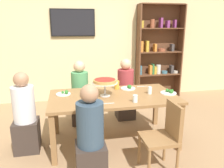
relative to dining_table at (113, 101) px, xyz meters
The scene contains 20 objects.
ground_plane 0.66m from the dining_table, ahead, with size 12.00×12.00×0.00m, color #9E7A56.
rear_partition 2.32m from the dining_table, 90.00° to the left, with size 8.00×0.12×2.80m, color beige.
dining_table is the anchor object (origin of this frame).
bookshelf 2.58m from the dining_table, 52.58° to the left, with size 1.10×0.30×2.21m.
television 2.43m from the dining_table, 102.49° to the left, with size 0.97×0.05×0.59m.
diner_far_left 0.91m from the dining_table, 119.57° to the left, with size 0.34×0.34×1.15m.
diner_head_west 1.27m from the dining_table, behind, with size 0.34×0.34×1.15m.
diner_near_left 0.94m from the dining_table, 118.07° to the right, with size 0.34×0.34×1.15m.
diner_far_right 0.94m from the dining_table, 63.78° to the left, with size 0.34×0.34×1.15m.
chair_near_right 0.95m from the dining_table, 61.16° to the right, with size 0.40×0.40×0.87m.
deep_dish_pizza_stand 0.31m from the dining_table, behind, with size 0.37×0.37×0.25m.
salad_plate_near_diner 0.44m from the dining_table, 42.97° to the left, with size 0.24×0.24×0.07m.
salad_plate_far_diner 0.74m from the dining_table, 164.64° to the left, with size 0.22×0.22×0.07m.
salad_plate_spare 0.86m from the dining_table, ahead, with size 0.24×0.24×0.07m.
beer_glass_amber_tall 0.38m from the dining_table, 68.56° to the left, with size 0.08×0.08×0.14m, color gold.
water_glass_clear_near 0.43m from the dining_table, 56.04° to the right, with size 0.07×0.07×0.10m, color white.
water_glass_clear_far 0.57m from the dining_table, ahead, with size 0.06×0.06×0.11m, color white.
cutlery_fork_near 0.63m from the dining_table, 140.30° to the right, with size 0.18×0.02×0.01m, color silver.
cutlery_knife_near 0.36m from the dining_table, 114.41° to the right, with size 0.18×0.02×0.01m, color silver.
cutlery_fork_far 0.70m from the dining_table, 33.59° to the left, with size 0.18×0.02×0.01m, color silver.
Camera 1 is at (-0.65, -3.05, 1.76)m, focal length 35.71 mm.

